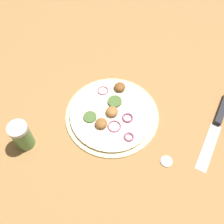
# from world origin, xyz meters

# --- Properties ---
(ground_plane) EXTENTS (3.00, 3.00, 0.00)m
(ground_plane) POSITION_xyz_m (0.00, 0.00, 0.00)
(ground_plane) COLOR #9E703F
(pizza) EXTENTS (0.29, 0.29, 0.03)m
(pizza) POSITION_xyz_m (-0.00, -0.00, 0.01)
(pizza) COLOR beige
(pizza) RESTS_ON ground_plane
(knife) EXTENTS (0.28, 0.03, 0.02)m
(knife) POSITION_xyz_m (-0.15, 0.30, 0.01)
(knife) COLOR silver
(knife) RESTS_ON ground_plane
(spice_jar) EXTENTS (0.06, 0.06, 0.09)m
(spice_jar) POSITION_xyz_m (0.20, -0.17, 0.05)
(spice_jar) COLOR #4C7F42
(spice_jar) RESTS_ON ground_plane
(loose_cap) EXTENTS (0.03, 0.03, 0.01)m
(loose_cap) POSITION_xyz_m (0.06, 0.21, 0.00)
(loose_cap) COLOR #B2B2B7
(loose_cap) RESTS_ON ground_plane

